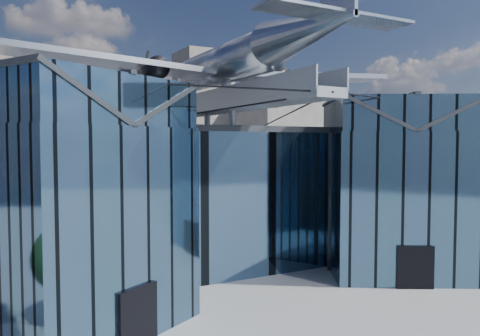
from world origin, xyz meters
name	(u,v)px	position (x,y,z in m)	size (l,w,h in m)	color
ground_plane	(256,289)	(0.00, 0.00, 0.00)	(120.00, 120.00, 0.00)	gray
museum	(214,189)	(0.00, 5.82, 5.54)	(32.88, 24.50, 17.60)	#3F6181
bg_towers	(101,135)	(1.45, 50.49, 10.01)	(77.00, 24.50, 26.00)	slate
tree_side_e	(477,200)	(29.40, 6.14, 3.07)	(3.38, 3.38, 4.53)	black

